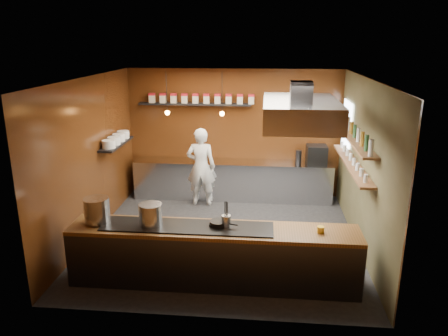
# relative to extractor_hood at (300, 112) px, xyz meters

# --- Properties ---
(floor) EXTENTS (5.00, 5.00, 0.00)m
(floor) POSITION_rel_extractor_hood_xyz_m (-1.30, 0.40, -2.51)
(floor) COLOR black
(floor) RESTS_ON ground
(back_wall) EXTENTS (5.00, 0.00, 5.00)m
(back_wall) POSITION_rel_extractor_hood_xyz_m (-1.30, 2.90, -1.01)
(back_wall) COLOR #3A1C0A
(back_wall) RESTS_ON ground
(left_wall) EXTENTS (0.00, 5.00, 5.00)m
(left_wall) POSITION_rel_extractor_hood_xyz_m (-3.80, 0.40, -1.01)
(left_wall) COLOR #3A1C0A
(left_wall) RESTS_ON ground
(right_wall) EXTENTS (0.00, 5.00, 5.00)m
(right_wall) POSITION_rel_extractor_hood_xyz_m (1.20, 0.40, -1.01)
(right_wall) COLOR #474628
(right_wall) RESTS_ON ground
(ceiling) EXTENTS (5.00, 5.00, 0.00)m
(ceiling) POSITION_rel_extractor_hood_xyz_m (-1.30, 0.40, 0.49)
(ceiling) COLOR silver
(ceiling) RESTS_ON back_wall
(window_pane) EXTENTS (0.00, 1.00, 1.00)m
(window_pane) POSITION_rel_extractor_hood_xyz_m (1.15, 2.10, -0.61)
(window_pane) COLOR white
(window_pane) RESTS_ON right_wall
(prep_counter) EXTENTS (4.60, 0.65, 0.90)m
(prep_counter) POSITION_rel_extractor_hood_xyz_m (-1.30, 2.57, -2.06)
(prep_counter) COLOR silver
(prep_counter) RESTS_ON floor
(pass_counter) EXTENTS (4.40, 0.72, 0.94)m
(pass_counter) POSITION_rel_extractor_hood_xyz_m (-1.30, -1.20, -2.04)
(pass_counter) COLOR #38383D
(pass_counter) RESTS_ON floor
(tin_shelf) EXTENTS (2.60, 0.26, 0.04)m
(tin_shelf) POSITION_rel_extractor_hood_xyz_m (-2.20, 2.76, -0.31)
(tin_shelf) COLOR black
(tin_shelf) RESTS_ON back_wall
(plate_shelf) EXTENTS (0.30, 1.40, 0.04)m
(plate_shelf) POSITION_rel_extractor_hood_xyz_m (-3.64, 1.40, -0.96)
(plate_shelf) COLOR black
(plate_shelf) RESTS_ON left_wall
(bottle_shelf_upper) EXTENTS (0.26, 2.80, 0.04)m
(bottle_shelf_upper) POSITION_rel_extractor_hood_xyz_m (1.04, 0.70, -0.59)
(bottle_shelf_upper) COLOR brown
(bottle_shelf_upper) RESTS_ON right_wall
(bottle_shelf_lower) EXTENTS (0.26, 2.80, 0.04)m
(bottle_shelf_lower) POSITION_rel_extractor_hood_xyz_m (1.04, 0.70, -1.06)
(bottle_shelf_lower) COLOR brown
(bottle_shelf_lower) RESTS_ON right_wall
(extractor_hood) EXTENTS (1.20, 2.00, 0.72)m
(extractor_hood) POSITION_rel_extractor_hood_xyz_m (0.00, 0.00, 0.00)
(extractor_hood) COLOR #38383D
(extractor_hood) RESTS_ON ceiling
(pendant_left) EXTENTS (0.10, 0.10, 0.95)m
(pendant_left) POSITION_rel_extractor_hood_xyz_m (-2.70, 2.10, -0.35)
(pendant_left) COLOR black
(pendant_left) RESTS_ON ceiling
(pendant_right) EXTENTS (0.10, 0.10, 0.95)m
(pendant_right) POSITION_rel_extractor_hood_xyz_m (-1.50, 2.10, -0.35)
(pendant_right) COLOR black
(pendant_right) RESTS_ON ceiling
(storage_tins) EXTENTS (2.43, 0.13, 0.22)m
(storage_tins) POSITION_rel_extractor_hood_xyz_m (-2.05, 2.76, -0.17)
(storage_tins) COLOR #BCB29C
(storage_tins) RESTS_ON tin_shelf
(plate_stacks) EXTENTS (0.26, 1.16, 0.16)m
(plate_stacks) POSITION_rel_extractor_hood_xyz_m (-3.64, 1.40, -0.86)
(plate_stacks) COLOR white
(plate_stacks) RESTS_ON plate_shelf
(bottles) EXTENTS (0.06, 2.66, 0.24)m
(bottles) POSITION_rel_extractor_hood_xyz_m (1.04, 0.70, -0.45)
(bottles) COLOR silver
(bottles) RESTS_ON bottle_shelf_upper
(wine_glasses) EXTENTS (0.07, 2.37, 0.13)m
(wine_glasses) POSITION_rel_extractor_hood_xyz_m (1.04, 0.70, -0.97)
(wine_glasses) COLOR silver
(wine_glasses) RESTS_ON bottle_shelf_lower
(stockpot_large) EXTENTS (0.45, 0.45, 0.38)m
(stockpot_large) POSITION_rel_extractor_hood_xyz_m (-3.11, -1.16, -1.37)
(stockpot_large) COLOR #B0B2B7
(stockpot_large) RESTS_ON pass_counter
(stockpot_small) EXTENTS (0.44, 0.44, 0.33)m
(stockpot_small) POSITION_rel_extractor_hood_xyz_m (-2.25, -1.21, -1.40)
(stockpot_small) COLOR silver
(stockpot_small) RESTS_ON pass_counter
(utensil_crock) EXTENTS (0.18, 0.18, 0.18)m
(utensil_crock) POSITION_rel_extractor_hood_xyz_m (-1.11, -1.18, -1.47)
(utensil_crock) COLOR silver
(utensil_crock) RESTS_ON pass_counter
(frying_pan) EXTENTS (0.45, 0.29, 0.07)m
(frying_pan) POSITION_rel_extractor_hood_xyz_m (-1.23, -1.14, -1.53)
(frying_pan) COLOR black
(frying_pan) RESTS_ON pass_counter
(butter_jar) EXTENTS (0.13, 0.13, 0.09)m
(butter_jar) POSITION_rel_extractor_hood_xyz_m (0.29, -1.20, -1.54)
(butter_jar) COLOR gold
(butter_jar) RESTS_ON pass_counter
(espresso_machine) EXTENTS (0.46, 0.44, 0.45)m
(espresso_machine) POSITION_rel_extractor_hood_xyz_m (0.61, 2.51, -1.38)
(espresso_machine) COLOR black
(espresso_machine) RESTS_ON prep_counter
(chef) EXTENTS (0.65, 0.43, 1.78)m
(chef) POSITION_rel_extractor_hood_xyz_m (-1.98, 2.11, -1.62)
(chef) COLOR white
(chef) RESTS_ON floor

